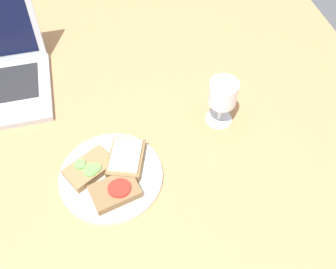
{
  "coord_description": "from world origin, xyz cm",
  "views": [
    {
      "loc": [
        -4.03,
        -51.88,
        77.9
      ],
      "look_at": [
        8.19,
        -1.21,
        8.0
      ],
      "focal_mm": 40.0,
      "sensor_mm": 36.0,
      "label": 1
    }
  ],
  "objects": [
    {
      "name": "plate",
      "position": [
        -6.5,
        -6.49,
        3.55
      ],
      "size": [
        23.69,
        23.69,
        1.09
      ],
      "primitive_type": "cylinder",
      "color": "silver",
      "rests_on": "wooden_table"
    },
    {
      "name": "sandwich_with_cucumber",
      "position": [
        -10.95,
        -4.3,
        5.23
      ],
      "size": [
        12.54,
        10.9,
        2.59
      ],
      "color": "#937047",
      "rests_on": "plate"
    },
    {
      "name": "wooden_table",
      "position": [
        0.0,
        0.0,
        1.5
      ],
      "size": [
        140.0,
        140.0,
        3.0
      ],
      "primitive_type": "cube",
      "color": "#B27F51",
      "rests_on": "ground"
    },
    {
      "name": "sandwich_with_tomato",
      "position": [
        -6.06,
        -11.49,
        5.32
      ],
      "size": [
        11.61,
        9.15,
        2.73
      ],
      "color": "brown",
      "rests_on": "plate"
    },
    {
      "name": "wine_glass",
      "position": [
        22.89,
        4.08,
        12.19
      ],
      "size": [
        6.92,
        6.92,
        13.06
      ],
      "color": "white",
      "rests_on": "wooden_table"
    },
    {
      "name": "sandwich_with_cheese",
      "position": [
        -2.35,
        -3.75,
        5.46
      ],
      "size": [
        10.77,
        12.43,
        2.89
      ],
      "color": "brown",
      "rests_on": "plate"
    }
  ]
}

